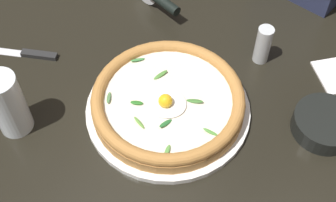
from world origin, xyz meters
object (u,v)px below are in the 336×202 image
side_bowl (325,124)px  drinking_glass (9,107)px  pepper_shaker (263,45)px  pizza (168,101)px  table_knife (21,53)px

side_bowl → drinking_glass: 0.57m
drinking_glass → pepper_shaker: size_ratio=1.54×
pizza → pepper_shaker: size_ratio=3.35×
pizza → table_knife: size_ratio=1.32×
pizza → side_bowl: bearing=-158.0°
pizza → pepper_shaker: 0.24m
table_knife → pepper_shaker: pepper_shaker is taller
table_knife → drinking_glass: (-0.12, 0.14, 0.05)m
side_bowl → pepper_shaker: 0.20m
table_knife → pepper_shaker: 0.50m
table_knife → drinking_glass: size_ratio=1.64×
pizza → side_bowl: 0.29m
pizza → side_bowl: pizza is taller
side_bowl → pepper_shaker: pepper_shaker is taller
side_bowl → pepper_shaker: bearing=-31.4°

